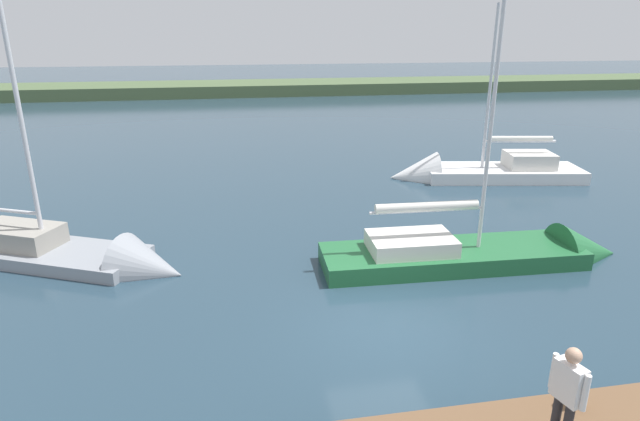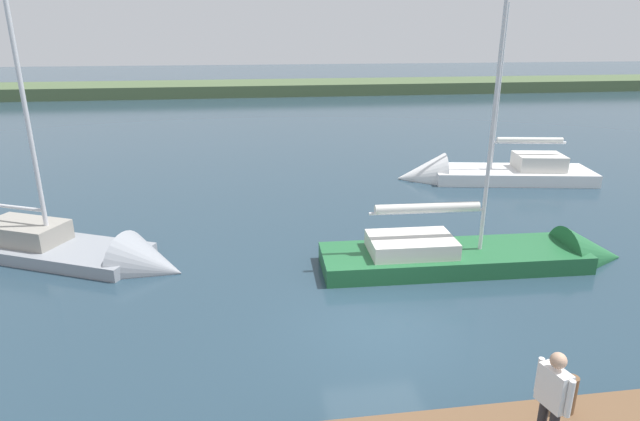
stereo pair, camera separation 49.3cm
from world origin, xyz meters
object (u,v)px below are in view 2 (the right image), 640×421
at_px(sailboat_far_right, 81,256).
at_px(person_on_dock, 552,397).
at_px(mooring_post_near, 570,395).
at_px(sailboat_far_left, 478,177).
at_px(sailboat_outer_mooring, 493,260).

relative_size(sailboat_far_right, person_on_dock, 5.16).
relative_size(mooring_post_near, person_on_dock, 0.39).
bearing_deg(mooring_post_near, sailboat_far_left, -109.07).
height_order(sailboat_outer_mooring, person_on_dock, sailboat_outer_mooring).
relative_size(sailboat_far_right, sailboat_outer_mooring, 0.80).
distance_m(mooring_post_near, sailboat_outer_mooring, 7.19).
bearing_deg(sailboat_outer_mooring, person_on_dock, -108.90).
bearing_deg(sailboat_far_right, mooring_post_near, -15.95).
bearing_deg(sailboat_outer_mooring, sailboat_far_left, 70.53).
bearing_deg(mooring_post_near, sailboat_far_right, -40.81).
bearing_deg(person_on_dock, sailboat_outer_mooring, 55.29).
distance_m(sailboat_far_left, person_on_dock, 17.81).
distance_m(sailboat_far_left, sailboat_outer_mooring, 9.56).
relative_size(sailboat_outer_mooring, person_on_dock, 6.48).
bearing_deg(person_on_dock, sailboat_far_right, 120.10).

